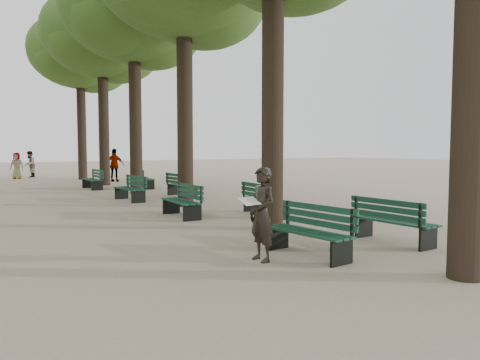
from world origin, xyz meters
TOP-DOWN VIEW (x-y plane):
  - ground at (0.00, 0.00)m, footprint 120.00×120.00m
  - tree_central_3 at (1.50, 13.00)m, footprint 6.00×6.00m
  - tree_central_4 at (1.50, 18.00)m, footprint 6.00×6.00m
  - tree_central_5 at (1.50, 23.00)m, footprint 6.00×6.00m
  - bench_left_0 at (0.37, 0.29)m, footprint 0.77×1.85m
  - bench_left_1 at (0.37, 5.80)m, footprint 0.63×1.82m
  - bench_left_2 at (0.37, 10.40)m, footprint 0.72×1.84m
  - bench_left_3 at (0.37, 15.96)m, footprint 0.62×1.82m
  - bench_right_0 at (2.63, 0.31)m, footprint 0.66×1.83m
  - bench_right_1 at (2.63, 5.02)m, footprint 0.69×1.84m
  - bench_right_2 at (2.63, 10.83)m, footprint 0.68×1.83m
  - bench_right_3 at (2.63, 15.18)m, footprint 0.74×1.85m
  - man_with_map at (-0.50, 0.45)m, footprint 0.61×0.66m
  - pedestrian_d at (-1.87, 25.58)m, footprint 0.86×0.63m
  - pedestrian_c at (2.63, 20.15)m, footprint 1.11×0.93m
  - pedestrian_a at (-1.00, 26.71)m, footprint 0.64×0.90m

SIDE VIEW (x-z plane):
  - ground at x=0.00m, z-range 0.00..0.00m
  - bench_left_0 at x=0.37m, z-range -0.19..0.73m
  - bench_left_1 at x=0.37m, z-range -0.19..0.73m
  - bench_left_2 at x=0.37m, z-range -0.19..0.73m
  - bench_left_3 at x=0.37m, z-range -0.19..0.73m
  - bench_right_0 at x=2.63m, z-range -0.19..0.73m
  - bench_right_1 at x=2.63m, z-range -0.19..0.73m
  - bench_right_2 at x=2.63m, z-range -0.19..0.73m
  - bench_right_3 at x=2.63m, z-range -0.19..0.73m
  - man_with_map at x=-0.50m, z-range 0.00..1.61m
  - pedestrian_d at x=-1.87m, z-range 0.00..1.63m
  - pedestrian_a at x=-1.00m, z-range 0.00..1.71m
  - pedestrian_c at x=2.63m, z-range 0.00..1.87m
  - tree_central_3 at x=1.50m, z-range 2.68..12.63m
  - tree_central_4 at x=1.50m, z-range 2.68..12.63m
  - tree_central_5 at x=1.50m, z-range 2.68..12.63m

